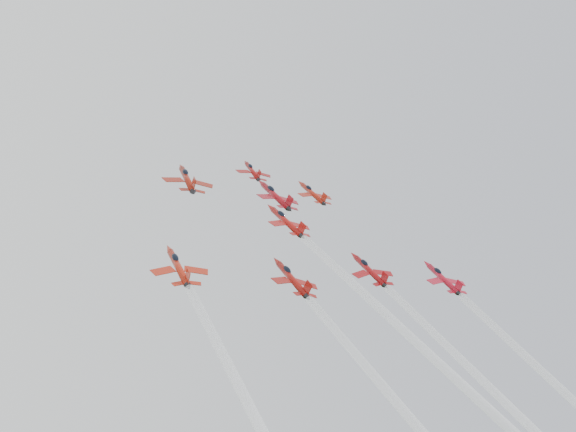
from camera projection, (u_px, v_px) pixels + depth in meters
jet_lead at (252, 171)px, 147.14m from camera, size 8.62×10.60×8.11m
jet_row2_left at (187, 178)px, 128.11m from camera, size 10.51×12.92×9.89m
jet_row2_center at (275, 195)px, 137.11m from camera, size 10.57×13.00×9.95m
jet_row2_right at (312, 193)px, 147.33m from camera, size 9.11×11.19×8.57m
jet_center at (437, 384)px, 88.74m from camera, size 9.85×86.60×65.39m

